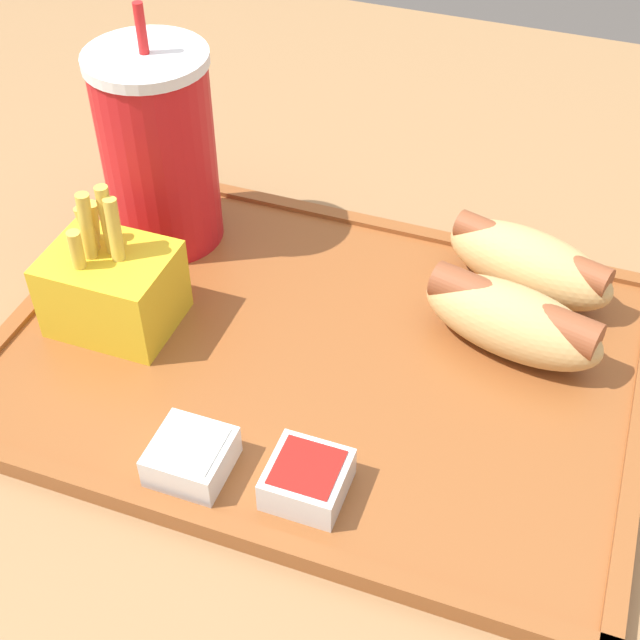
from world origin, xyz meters
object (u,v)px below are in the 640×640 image
sauce_cup_mayo (191,456)px  hot_dog_near (512,319)px  fries_carton (112,285)px  sauce_cup_ketchup (307,478)px  hot_dog_far (529,262)px  soda_cup (158,150)px

sauce_cup_mayo → hot_dog_near: bearing=46.8°
fries_carton → sauce_cup_mayo: size_ratio=2.38×
hot_dog_near → sauce_cup_mayo: size_ratio=2.98×
fries_carton → sauce_cup_ketchup: (0.18, -0.09, -0.02)m
hot_dog_near → sauce_cup_ketchup: hot_dog_near is taller
fries_carton → hot_dog_far: bearing=26.2°
hot_dog_far → sauce_cup_mayo: bearing=-124.2°
sauce_cup_mayo → sauce_cup_ketchup: (0.07, 0.01, 0.00)m
fries_carton → sauce_cup_mayo: (0.11, -0.10, -0.02)m
fries_carton → sauce_cup_ketchup: 0.20m
sauce_cup_ketchup → hot_dog_near: bearing=61.5°
hot_dog_near → hot_dog_far: bearing=90.0°
sauce_cup_ketchup → sauce_cup_mayo: bearing=-173.5°
soda_cup → hot_dog_near: bearing=-7.4°
soda_cup → sauce_cup_mayo: bearing=-59.7°
hot_dog_near → sauce_cup_mayo: bearing=-133.2°
hot_dog_near → fries_carton: size_ratio=1.25×
hot_dog_far → sauce_cup_mayo: (-0.16, -0.23, -0.01)m
hot_dog_near → sauce_cup_ketchup: bearing=-118.5°
hot_dog_near → sauce_cup_ketchup: 0.18m
sauce_cup_ketchup → hot_dog_far: bearing=68.8°
sauce_cup_mayo → sauce_cup_ketchup: same height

